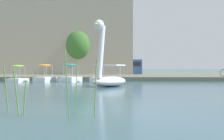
# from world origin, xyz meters

# --- Properties ---
(ground_plane) EXTENTS (547.56, 547.56, 0.00)m
(ground_plane) POSITION_xyz_m (0.00, 0.00, 0.00)
(ground_plane) COLOR #385966
(shore_bank_far) EXTENTS (134.05, 25.86, 0.37)m
(shore_bank_far) POSITION_xyz_m (0.00, 30.79, 0.19)
(shore_bank_far) COLOR #5B6051
(shore_bank_far) RESTS_ON ground_plane
(swan_boat) EXTENTS (2.90, 3.58, 4.06)m
(swan_boat) POSITION_xyz_m (-0.13, 10.70, 0.71)
(swan_boat) COLOR white
(swan_boat) RESTS_ON ground_plane
(pedal_boat_pink) EXTENTS (1.38, 2.06, 1.53)m
(pedal_boat_pink) POSITION_xyz_m (-1.20, 16.61, 0.39)
(pedal_boat_pink) COLOR white
(pedal_boat_pink) RESTS_ON ground_plane
(pedal_boat_teal) EXTENTS (1.77, 2.28, 1.52)m
(pedal_boat_teal) POSITION_xyz_m (-3.57, 16.81, 0.46)
(pedal_boat_teal) COLOR white
(pedal_boat_teal) RESTS_ON ground_plane
(pedal_boat_orange) EXTENTS (1.65, 2.34, 1.49)m
(pedal_boat_orange) POSITION_xyz_m (-5.69, 16.72, 0.44)
(pedal_boat_orange) COLOR white
(pedal_boat_orange) RESTS_ON ground_plane
(pedal_boat_lime) EXTENTS (1.48, 1.94, 1.42)m
(pedal_boat_lime) POSITION_xyz_m (-8.03, 16.82, 0.46)
(pedal_boat_lime) COLOR white
(pedal_boat_lime) RESTS_ON ground_plane
(tree_sapling_by_fence) EXTENTS (4.34, 3.92, 5.78)m
(tree_sapling_by_fence) POSITION_xyz_m (-4.84, 29.93, 3.97)
(tree_sapling_by_fence) COLOR brown
(tree_sapling_by_fence) RESTS_ON shore_bank_far
(parked_van) EXTENTS (4.84, 2.34, 1.85)m
(parked_van) POSITION_xyz_m (0.80, 30.17, 1.38)
(parked_van) COLOR navy
(parked_van) RESTS_ON shore_bank_far
(apartment_block) EXTENTS (17.45, 8.40, 13.87)m
(apartment_block) POSITION_xyz_m (-6.51, 33.10, 7.31)
(apartment_block) COLOR #B2A893
(apartment_block) RESTS_ON shore_bank_far
(reed_clump_foreground) EXTENTS (2.48, 1.10, 1.60)m
(reed_clump_foreground) POSITION_xyz_m (-1.48, -1.07, 0.66)
(reed_clump_foreground) COLOR #568E38
(reed_clump_foreground) RESTS_ON ground_plane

